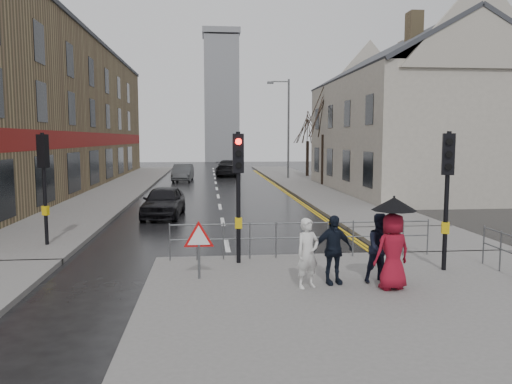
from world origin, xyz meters
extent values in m
plane|color=black|center=(0.00, 0.00, 0.00)|extent=(120.00, 120.00, 0.00)
cube|color=#605E5B|center=(3.00, -3.50, 0.07)|extent=(10.00, 9.00, 0.14)
cube|color=#605E5B|center=(-6.50, 23.00, 0.07)|extent=(4.00, 44.00, 0.14)
cube|color=#605E5B|center=(6.50, 25.00, 0.07)|extent=(4.00, 40.00, 0.14)
cube|color=#605E5B|center=(6.50, 3.00, 0.07)|extent=(4.00, 4.20, 0.14)
cube|color=#8B7650|center=(-12.00, 22.00, 5.00)|extent=(8.00, 42.00, 10.00)
cube|color=#BCB4A4|center=(12.00, 18.00, 3.50)|extent=(9.00, 16.00, 7.00)
cube|color=#8B7650|center=(10.50, 14.00, 9.20)|extent=(0.70, 0.90, 1.80)
cube|color=#8B7650|center=(13.20, 22.00, 9.20)|extent=(0.70, 0.90, 1.80)
cube|color=gray|center=(1.50, 62.00, 9.00)|extent=(5.00, 5.00, 18.00)
cylinder|color=black|center=(0.20, 0.20, 1.84)|extent=(0.11, 0.11, 3.40)
cube|color=black|center=(0.20, 0.20, 2.99)|extent=(0.28, 0.22, 1.00)
cylinder|color=#FF0C07|center=(0.20, 0.06, 3.29)|extent=(0.16, 0.04, 0.16)
cylinder|color=black|center=(0.20, 0.06, 2.99)|extent=(0.16, 0.04, 0.16)
cylinder|color=black|center=(0.20, 0.06, 2.69)|extent=(0.16, 0.04, 0.16)
cube|color=gold|center=(0.20, 0.20, 1.19)|extent=(0.18, 0.14, 0.28)
cylinder|color=black|center=(5.20, -1.00, 1.84)|extent=(0.11, 0.11, 3.40)
cube|color=black|center=(5.20, -1.00, 2.99)|extent=(0.34, 0.30, 1.00)
cylinder|color=black|center=(5.15, -1.13, 3.29)|extent=(0.16, 0.09, 0.16)
cylinder|color=black|center=(5.15, -1.13, 2.99)|extent=(0.16, 0.09, 0.16)
cylinder|color=black|center=(5.15, -1.13, 2.69)|extent=(0.16, 0.09, 0.16)
cube|color=gold|center=(5.20, -1.00, 1.19)|extent=(0.22, 0.19, 0.28)
cylinder|color=black|center=(-5.50, 3.00, 1.84)|extent=(0.11, 0.11, 3.40)
cube|color=black|center=(-5.50, 3.00, 2.99)|extent=(0.34, 0.30, 1.00)
cylinder|color=black|center=(-5.45, 3.13, 3.29)|extent=(0.16, 0.09, 0.16)
cylinder|color=black|center=(-5.45, 3.13, 2.99)|extent=(0.16, 0.09, 0.16)
cylinder|color=black|center=(-5.45, 3.13, 2.69)|extent=(0.16, 0.09, 0.16)
cube|color=gold|center=(-5.50, 3.00, 1.19)|extent=(0.22, 0.19, 0.28)
cylinder|color=#595B5E|center=(-1.60, 0.60, 0.64)|extent=(0.04, 0.04, 1.00)
cylinder|color=#595B5E|center=(5.50, 0.60, 0.64)|extent=(0.04, 0.04, 1.00)
cylinder|color=#595B5E|center=(1.95, 0.60, 1.09)|extent=(7.10, 0.04, 0.04)
cylinder|color=#595B5E|center=(1.95, 0.60, 0.69)|extent=(7.10, 0.04, 0.04)
cylinder|color=#595B5E|center=(6.50, -0.50, 0.64)|extent=(0.04, 0.04, 1.00)
cylinder|color=#595B5E|center=(-0.80, -1.20, 0.56)|extent=(0.06, 0.06, 0.85)
cylinder|color=red|center=(-0.80, -1.20, 1.09)|extent=(0.80, 0.03, 0.80)
cylinder|color=white|center=(-0.80, -1.22, 1.09)|extent=(0.60, 0.03, 0.60)
cylinder|color=#595B5E|center=(6.00, 28.00, 4.14)|extent=(0.16, 0.16, 8.00)
cylinder|color=#595B5E|center=(5.30, 28.00, 7.94)|extent=(1.40, 0.10, 0.10)
cube|color=#595B5E|center=(4.50, 28.00, 7.84)|extent=(0.50, 0.25, 0.18)
cylinder|color=#31241B|center=(7.50, 22.00, 1.89)|extent=(0.26, 0.26, 3.50)
cylinder|color=#31241B|center=(8.00, 30.00, 1.64)|extent=(0.26, 0.26, 3.00)
imported|color=silver|center=(1.56, -2.13, 0.90)|extent=(0.65, 0.56, 1.52)
imported|color=black|center=(3.28, -1.88, 0.92)|extent=(0.86, 0.73, 1.56)
imported|color=maroon|center=(3.34, -2.40, 0.97)|extent=(0.90, 0.69, 1.65)
cylinder|color=black|center=(3.34, -2.40, 1.07)|extent=(0.02, 0.02, 1.85)
cone|color=black|center=(3.34, -2.40, 1.99)|extent=(0.96, 0.96, 0.28)
imported|color=black|center=(2.17, -1.88, 0.91)|extent=(0.95, 0.52, 1.54)
imported|color=black|center=(-2.49, 9.05, 0.67)|extent=(1.86, 4.02, 1.33)
imported|color=#3D3F42|center=(-2.56, 27.30, 0.67)|extent=(1.65, 4.16, 1.35)
imported|color=black|center=(1.27, 32.36, 0.73)|extent=(2.65, 5.24, 1.46)
camera|label=1|loc=(-0.57, -12.53, 3.37)|focal=35.00mm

